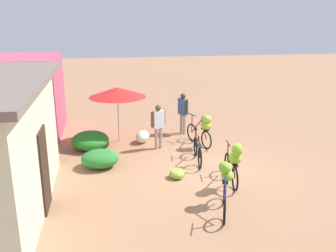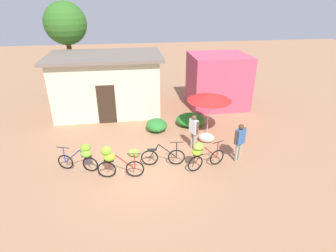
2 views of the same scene
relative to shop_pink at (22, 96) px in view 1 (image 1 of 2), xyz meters
name	(u,v)px [view 1 (image 1 of 2)]	position (x,y,z in m)	size (l,w,h in m)	color
ground_plane	(212,171)	(-4.78, -6.19, -1.49)	(60.00, 60.00, 0.00)	#A37452
shop_pink	(22,96)	(0.00, 0.00, 0.00)	(3.20, 2.80, 2.98)	#C44966
hedge_bush_front_left	(100,159)	(-3.90, -2.89, -1.22)	(1.01, 1.14, 0.54)	#2C7B30
hedge_bush_front_right	(90,140)	(-2.13, -2.54, -1.20)	(1.44, 1.30, 0.57)	#257C24
market_umbrella	(117,92)	(-1.55, -3.56, 0.35)	(2.03, 2.03, 2.02)	beige
bicycle_leftmost	(226,182)	(-6.95, -5.90, -0.82)	(1.54, 0.64, 1.13)	black
bicycle_near_pile	(234,161)	(-5.82, -6.48, -0.75)	(1.67, 0.36, 1.30)	black
bicycle_center_loaded	(198,151)	(-3.98, -5.93, -1.13)	(1.69, 0.25, 1.00)	black
bicycle_by_shop	(203,127)	(-2.63, -6.46, -0.76)	(1.55, 0.68, 1.19)	black
banana_pile_on_ground	(177,173)	(-5.05, -5.09, -1.36)	(0.60, 0.57, 0.26)	#86AA3D
produce_sack	(142,137)	(-1.82, -4.40, -1.27)	(0.70, 0.44, 0.44)	silver
person_vendor	(158,122)	(-2.55, -4.88, -0.54)	(0.35, 0.53, 1.56)	gray
person_bystander	(183,109)	(-1.00, -6.05, -0.52)	(0.53, 0.36, 1.59)	gray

